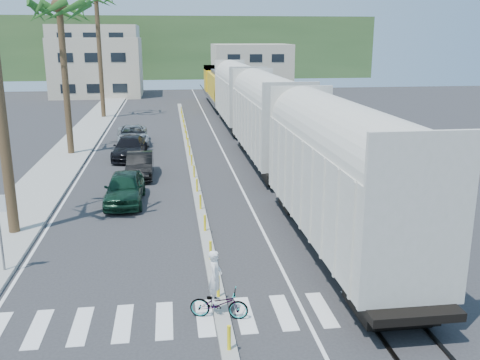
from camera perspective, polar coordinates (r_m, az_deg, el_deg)
ground at (r=18.30m, az=-2.62°, el=-11.29°), size 140.00×140.00×0.00m
sidewalk at (r=42.72m, az=-17.16°, el=3.52°), size 3.00×90.00×0.15m
rails at (r=45.53m, az=0.51°, el=4.81°), size 1.56×100.00×0.06m
median at (r=37.21m, az=-5.38°, el=2.51°), size 0.45×60.00×0.85m
crosswalk at (r=16.54m, az=-1.99°, el=-14.33°), size 14.00×2.20×0.01m
lane_markings at (r=42.14m, az=-8.60°, el=3.77°), size 9.42×90.00×0.01m
freight_train at (r=40.38m, az=1.49°, el=7.62°), size 3.00×60.94×5.85m
buildings at (r=88.23m, az=-11.19°, el=12.32°), size 38.00×27.00×10.00m
hillside at (r=116.38m, az=-7.20°, el=13.88°), size 80.00×20.00×12.00m
car_lead at (r=27.39m, az=-12.19°, el=-0.82°), size 2.02×4.68×1.57m
car_second at (r=32.43m, az=-10.62°, el=1.58°), size 1.54×4.34×1.43m
car_third at (r=37.59m, az=-11.68°, el=3.40°), size 2.72×5.34×1.47m
car_rear at (r=42.67m, az=-11.37°, el=4.74°), size 3.17×5.47×1.41m
cyclist at (r=16.17m, az=-2.34°, el=-12.38°), size 1.46×2.05×2.15m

